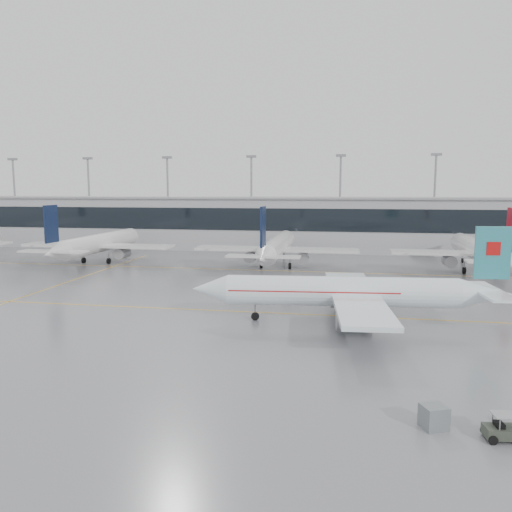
# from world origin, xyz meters

# --- Properties ---
(ground) EXTENTS (320.00, 320.00, 0.00)m
(ground) POSITION_xyz_m (0.00, 0.00, 0.00)
(ground) COLOR gray
(ground) RESTS_ON ground
(taxi_line_main) EXTENTS (120.00, 0.25, 0.01)m
(taxi_line_main) POSITION_xyz_m (0.00, 0.00, 0.01)
(taxi_line_main) COLOR gold
(taxi_line_main) RESTS_ON ground
(taxi_line_north) EXTENTS (120.00, 0.25, 0.01)m
(taxi_line_north) POSITION_xyz_m (0.00, 30.00, 0.01)
(taxi_line_north) COLOR gold
(taxi_line_north) RESTS_ON ground
(taxi_line_cross) EXTENTS (0.25, 60.00, 0.01)m
(taxi_line_cross) POSITION_xyz_m (-30.00, 15.00, 0.01)
(taxi_line_cross) COLOR gold
(taxi_line_cross) RESTS_ON ground
(terminal) EXTENTS (180.00, 15.00, 12.00)m
(terminal) POSITION_xyz_m (0.00, 62.00, 6.00)
(terminal) COLOR #A1A1A5
(terminal) RESTS_ON ground
(terminal_glass) EXTENTS (180.00, 0.20, 5.00)m
(terminal_glass) POSITION_xyz_m (0.00, 54.45, 7.50)
(terminal_glass) COLOR black
(terminal_glass) RESTS_ON ground
(terminal_roof) EXTENTS (182.00, 16.00, 0.40)m
(terminal_roof) POSITION_xyz_m (0.00, 62.00, 12.20)
(terminal_roof) COLOR gray
(terminal_roof) RESTS_ON ground
(light_masts) EXTENTS (156.40, 1.00, 22.60)m
(light_masts) POSITION_xyz_m (0.00, 68.00, 13.34)
(light_masts) COLOR gray
(light_masts) RESTS_ON ground
(air_canada_jet) EXTENTS (34.25, 26.87, 10.49)m
(air_canada_jet) POSITION_xyz_m (13.16, -2.62, 3.29)
(air_canada_jet) COLOR white
(air_canada_jet) RESTS_ON ground
(parked_jet_b) EXTENTS (29.64, 36.96, 11.72)m
(parked_jet_b) POSITION_xyz_m (-35.00, 33.69, 3.71)
(parked_jet_b) COLOR silver
(parked_jet_b) RESTS_ON ground
(parked_jet_c) EXTENTS (29.64, 36.96, 11.72)m
(parked_jet_c) POSITION_xyz_m (-0.00, 33.69, 3.71)
(parked_jet_c) COLOR silver
(parked_jet_c) RESTS_ON ground
(parked_jet_d) EXTENTS (29.64, 36.96, 11.72)m
(parked_jet_d) POSITION_xyz_m (35.00, 33.69, 3.71)
(parked_jet_d) COLOR silver
(parked_jet_d) RESTS_ON ground
(baggage_tug) EXTENTS (3.26, 1.58, 1.56)m
(baggage_tug) POSITION_xyz_m (21.27, -27.01, 0.55)
(baggage_tug) COLOR #343A30
(baggage_tug) RESTS_ON ground
(gse_unit) EXTENTS (1.82, 1.76, 1.42)m
(gse_unit) POSITION_xyz_m (17.58, -26.18, 0.71)
(gse_unit) COLOR slate
(gse_unit) RESTS_ON ground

